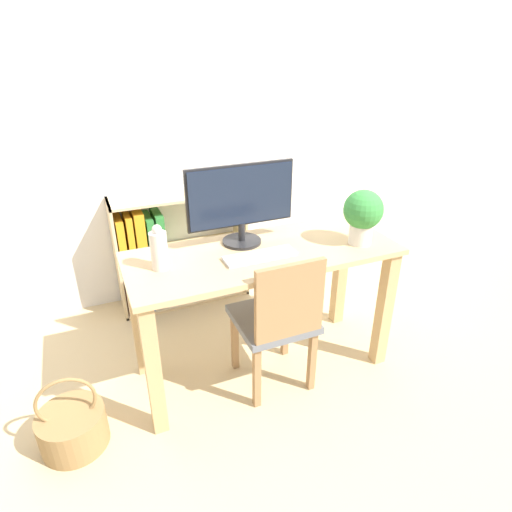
# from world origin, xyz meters

# --- Properties ---
(ground_plane) EXTENTS (10.00, 10.00, 0.00)m
(ground_plane) POSITION_xyz_m (0.00, 0.00, 0.00)
(ground_plane) COLOR #CCB284
(wall_back) EXTENTS (8.00, 0.05, 2.60)m
(wall_back) POSITION_xyz_m (0.00, 1.09, 1.30)
(wall_back) COLOR white
(wall_back) RESTS_ON ground_plane
(desk) EXTENTS (1.42, 0.57, 0.76)m
(desk) POSITION_xyz_m (0.00, 0.00, 0.60)
(desk) COLOR tan
(desk) RESTS_ON ground_plane
(monitor) EXTENTS (0.58, 0.21, 0.43)m
(monitor) POSITION_xyz_m (-0.07, 0.14, 1.00)
(monitor) COLOR #232326
(monitor) RESTS_ON desk
(keyboard) EXTENTS (0.37, 0.12, 0.02)m
(keyboard) POSITION_xyz_m (-0.05, -0.06, 0.77)
(keyboard) COLOR #B2B2B7
(keyboard) RESTS_ON desk
(vase) EXTENTS (0.08, 0.08, 0.23)m
(vase) POSITION_xyz_m (-0.53, 0.02, 0.86)
(vase) COLOR silver
(vase) RESTS_ON desk
(potted_plant) EXTENTS (0.21, 0.21, 0.30)m
(potted_plant) POSITION_xyz_m (0.52, -0.11, 0.93)
(potted_plant) COLOR silver
(potted_plant) RESTS_ON desk
(chair) EXTENTS (0.40, 0.40, 0.82)m
(chair) POSITION_xyz_m (0.01, -0.18, 0.44)
(chair) COLOR slate
(chair) RESTS_ON ground_plane
(bookshelf) EXTENTS (0.92, 0.28, 0.82)m
(bookshelf) POSITION_xyz_m (-0.40, 0.92, 0.41)
(bookshelf) COLOR #D8BC8C
(bookshelf) RESTS_ON ground_plane
(basket) EXTENTS (0.31, 0.31, 0.40)m
(basket) POSITION_xyz_m (-1.05, -0.16, 0.10)
(basket) COLOR #997547
(basket) RESTS_ON ground_plane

